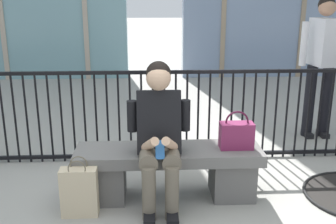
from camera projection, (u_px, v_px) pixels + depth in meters
ground_plane at (169, 196)px, 3.55m from camera, size 60.00×60.00×0.00m
stone_bench at (169, 168)px, 3.47m from camera, size 1.60×0.44×0.45m
seated_person_with_phone at (159, 132)px, 3.24m from camera, size 0.52×0.66×1.21m
handbag_on_bench at (236, 135)px, 3.41m from camera, size 0.29×0.14×0.33m
shopping_bag at (79, 191)px, 3.19m from camera, size 0.29×0.13×0.49m
bystander_at_railing at (322, 57)px, 4.82m from camera, size 0.55×0.40×1.71m
plaza_railing at (164, 115)px, 4.22m from camera, size 7.19×0.04×0.98m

